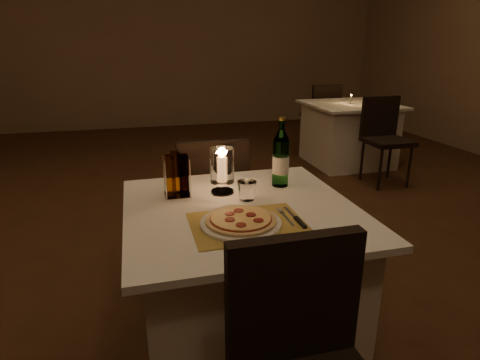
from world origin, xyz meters
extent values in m
cube|color=#492A17|center=(0.00, 0.00, -0.01)|extent=(8.00, 10.00, 0.02)
cube|color=#967757|center=(0.00, 5.01, 1.50)|extent=(8.00, 0.02, 3.00)
cube|color=white|center=(-0.02, -0.73, 0.35)|extent=(0.88, 0.88, 0.71)
cube|color=white|center=(-0.02, -0.73, 0.72)|extent=(1.00, 1.00, 0.03)
cube|color=black|center=(-0.02, -1.35, 0.69)|extent=(0.42, 0.05, 0.42)
cube|color=black|center=(-0.02, 0.07, 0.46)|extent=(0.42, 0.42, 0.05)
cube|color=black|center=(-0.02, -0.12, 0.69)|extent=(0.42, 0.05, 0.42)
cylinder|color=black|center=(0.15, 0.24, 0.22)|extent=(0.03, 0.03, 0.44)
cylinder|color=black|center=(-0.19, 0.24, 0.22)|extent=(0.03, 0.03, 0.44)
cylinder|color=black|center=(0.15, -0.10, 0.22)|extent=(0.03, 0.03, 0.44)
cylinder|color=black|center=(-0.19, -0.10, 0.22)|extent=(0.03, 0.03, 0.44)
cube|color=#B18F3D|center=(-0.04, -0.91, 0.74)|extent=(0.45, 0.34, 0.00)
cylinder|color=white|center=(-0.07, -0.91, 0.75)|extent=(0.32, 0.32, 0.01)
cylinder|color=#D8B77F|center=(-0.07, -0.91, 0.76)|extent=(0.28, 0.28, 0.01)
cylinder|color=maroon|center=(-0.07, -0.91, 0.77)|extent=(0.24, 0.24, 0.00)
cylinder|color=#EACC7F|center=(-0.07, -0.91, 0.77)|extent=(0.24, 0.24, 0.00)
cylinder|color=maroon|center=(-0.03, -0.90, 0.78)|extent=(0.04, 0.04, 0.00)
cylinder|color=maroon|center=(-0.06, -0.85, 0.78)|extent=(0.04, 0.04, 0.00)
cylinder|color=maroon|center=(-0.11, -0.87, 0.78)|extent=(0.04, 0.04, 0.00)
cylinder|color=maroon|center=(-0.12, -0.93, 0.78)|extent=(0.04, 0.04, 0.00)
cylinder|color=maroon|center=(-0.09, -0.98, 0.78)|extent=(0.04, 0.04, 0.00)
cylinder|color=maroon|center=(-0.02, -0.96, 0.78)|extent=(0.04, 0.04, 0.00)
cube|color=silver|center=(0.12, -0.91, 0.75)|extent=(0.01, 0.14, 0.00)
cube|color=silver|center=(0.12, -0.83, 0.75)|extent=(0.02, 0.05, 0.00)
cube|color=black|center=(0.16, -0.96, 0.75)|extent=(0.02, 0.10, 0.01)
cube|color=silver|center=(0.16, -0.85, 0.75)|extent=(0.01, 0.12, 0.00)
cylinder|color=#579852|center=(0.24, -0.51, 0.86)|extent=(0.08, 0.08, 0.23)
cylinder|color=#579852|center=(0.24, -0.51, 1.05)|extent=(0.03, 0.03, 0.04)
cylinder|color=gold|center=(0.24, -0.51, 1.08)|extent=(0.03, 0.03, 0.01)
cylinder|color=silver|center=(0.24, -0.51, 0.85)|extent=(0.08, 0.08, 0.09)
cylinder|color=white|center=(-0.06, -0.53, 0.75)|extent=(0.11, 0.11, 0.01)
cylinder|color=white|center=(-0.06, -0.53, 0.77)|extent=(0.02, 0.02, 0.04)
cylinder|color=white|center=(-0.06, -0.53, 0.88)|extent=(0.11, 0.11, 0.16)
cylinder|color=white|center=(-0.06, -0.53, 0.86)|extent=(0.03, 0.03, 0.12)
ellipsoid|color=orange|center=(-0.06, -0.53, 0.94)|extent=(0.02, 0.02, 0.03)
cube|color=white|center=(-0.27, -0.51, 0.74)|extent=(0.12, 0.12, 0.01)
cylinder|color=white|center=(-0.33, -0.57, 0.84)|extent=(0.01, 0.01, 0.18)
cylinder|color=white|center=(-0.22, -0.57, 0.84)|extent=(0.01, 0.01, 0.18)
cylinder|color=white|center=(-0.33, -0.46, 0.84)|extent=(0.01, 0.01, 0.18)
cylinder|color=white|center=(-0.22, -0.46, 0.84)|extent=(0.01, 0.01, 0.18)
cube|color=#BF8C33|center=(-0.30, -0.54, 0.85)|extent=(0.04, 0.04, 0.20)
cube|color=#3F1E14|center=(-0.24, -0.54, 0.85)|extent=(0.04, 0.04, 0.20)
cube|color=#BF8C33|center=(-0.27, -0.48, 0.85)|extent=(0.04, 0.04, 0.20)
cube|color=white|center=(2.07, 2.02, 0.35)|extent=(0.88, 0.88, 0.71)
cube|color=white|center=(2.07, 2.02, 0.72)|extent=(1.00, 1.00, 0.03)
cube|color=black|center=(2.07, 1.22, 0.46)|extent=(0.42, 0.42, 0.05)
cube|color=black|center=(2.07, 1.40, 0.69)|extent=(0.42, 0.05, 0.42)
cylinder|color=black|center=(1.90, 1.05, 0.22)|extent=(0.03, 0.03, 0.44)
cylinder|color=black|center=(2.24, 1.05, 0.22)|extent=(0.03, 0.03, 0.44)
cylinder|color=black|center=(1.90, 1.39, 0.22)|extent=(0.03, 0.03, 0.44)
cylinder|color=black|center=(2.24, 1.39, 0.22)|extent=(0.03, 0.03, 0.44)
cube|color=black|center=(2.07, 2.82, 0.46)|extent=(0.42, 0.42, 0.05)
cube|color=black|center=(2.07, 2.63, 0.69)|extent=(0.42, 0.05, 0.42)
cylinder|color=black|center=(2.24, 2.99, 0.22)|extent=(0.03, 0.03, 0.44)
cylinder|color=black|center=(1.90, 2.99, 0.22)|extent=(0.03, 0.03, 0.44)
cylinder|color=black|center=(2.24, 2.65, 0.22)|extent=(0.03, 0.03, 0.44)
cylinder|color=black|center=(1.90, 2.65, 0.22)|extent=(0.03, 0.03, 0.44)
cylinder|color=white|center=(2.07, 2.02, 0.79)|extent=(0.03, 0.03, 0.09)
ellipsoid|color=orange|center=(2.07, 2.02, 0.84)|extent=(0.01, 0.01, 0.02)
camera|label=1|loc=(-0.44, -2.30, 1.42)|focal=30.00mm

